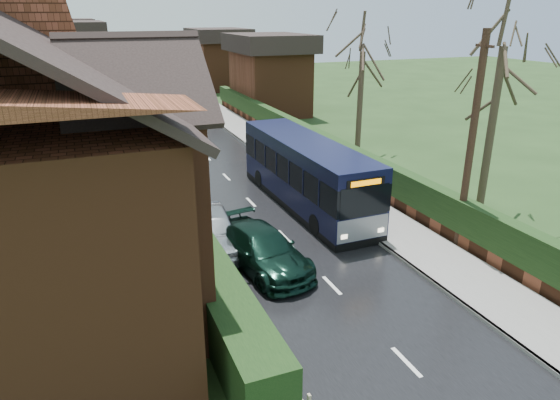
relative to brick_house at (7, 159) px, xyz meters
name	(u,v)px	position (x,y,z in m)	size (l,w,h in m)	color
ground	(364,320)	(8.73, -4.78, -4.38)	(140.00, 140.00, 0.00)	#2A471E
road	(251,202)	(8.73, 5.22, -4.37)	(6.00, 100.00, 0.02)	black
pavement	(334,190)	(12.98, 5.22, -4.31)	(2.50, 100.00, 0.14)	slate
kerb_right	(311,193)	(11.78, 5.22, -4.31)	(0.12, 100.00, 0.14)	gray
kerb_left	(185,211)	(5.68, 5.22, -4.33)	(0.12, 100.00, 0.10)	gray
front_hedge	(189,245)	(4.83, 0.22, -3.58)	(1.20, 16.00, 1.60)	black
picket_fence	(211,251)	(5.58, 0.22, -3.93)	(0.10, 16.00, 0.90)	gray
right_wall_hedge	(362,167)	(14.53, 5.22, -3.36)	(0.60, 50.00, 1.80)	brown
brick_house	(7,159)	(0.00, 0.00, 0.00)	(9.30, 14.60, 10.30)	brown
bus	(306,174)	(10.93, 4.03, -2.91)	(2.36, 9.79, 2.96)	black
car_silver	(213,230)	(5.93, 1.28, -3.64)	(1.73, 4.31, 1.47)	silver
car_green	(263,249)	(7.13, -0.78, -3.70)	(1.89, 4.65, 1.35)	black
car_distant	(156,92)	(9.40, 36.85, -3.75)	(1.32, 3.77, 1.24)	black
bus_stop_sign	(380,192)	(11.93, -0.34, -2.45)	(0.15, 0.44, 2.93)	slate
telegraph_pole	(471,144)	(14.47, -1.87, -0.48)	(0.29, 0.99, 7.69)	black
tree_right_near	(506,34)	(17.73, 0.58, 3.01)	(4.58, 4.58, 9.88)	#3A2F22
tree_right_far	(363,44)	(17.37, 10.53, 2.11)	(4.50, 4.50, 8.68)	#3B2D23
tree_house_side	(18,8)	(0.01, 12.02, 3.96)	(4.91, 4.91, 11.15)	#34271E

